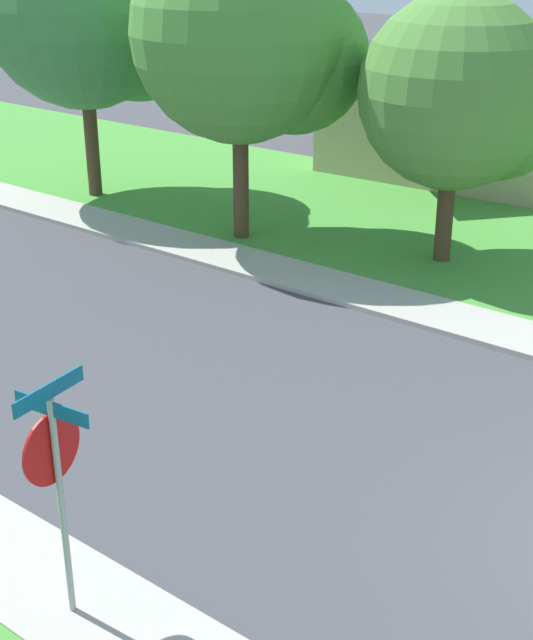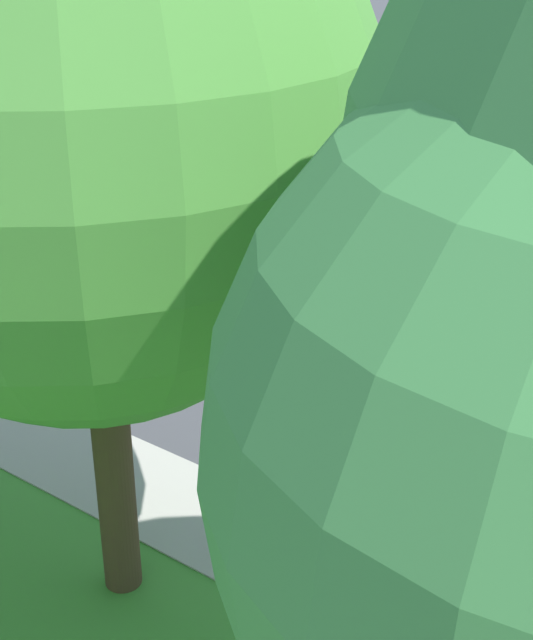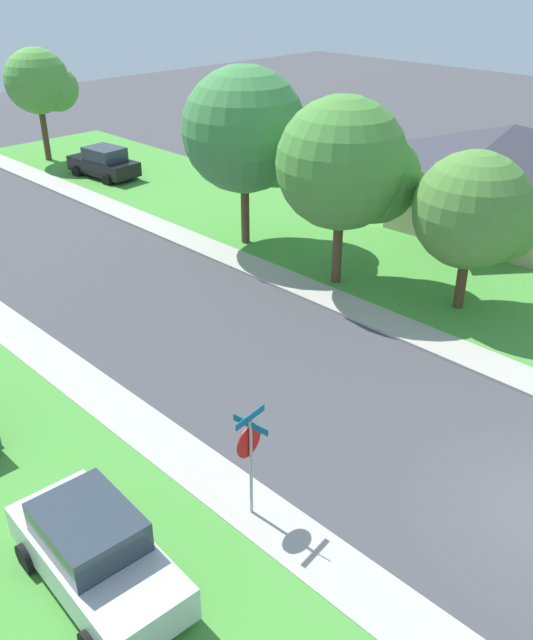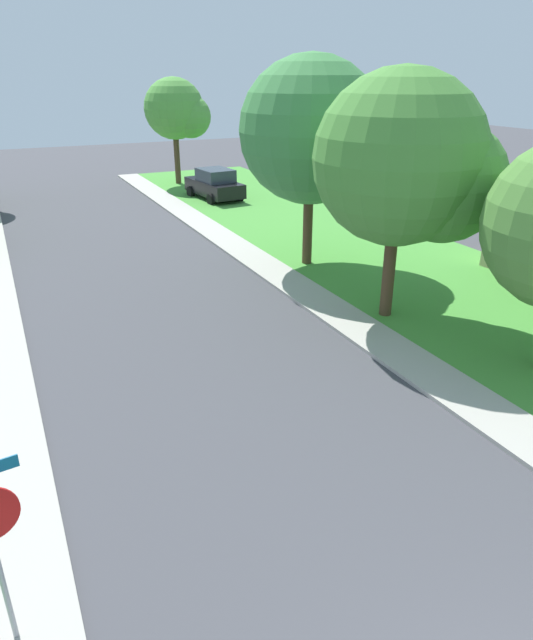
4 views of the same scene
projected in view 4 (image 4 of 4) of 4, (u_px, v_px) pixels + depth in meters
The scene contains 7 objects.
sidewalk_east at pixel (339, 314), 17.06m from camera, with size 1.40×56.00×0.10m, color #ADA89E.
lawn_east at pixel (458, 291), 18.92m from camera, with size 8.00×56.00×0.08m, color #479338.
sidewalk_west at pixel (1, 382), 13.33m from camera, with size 1.40×56.00×0.10m, color #ADA89E.
car_black_far_down_street at pixel (215, 184), 32.26m from camera, with size 2.38×4.47×1.76m.
tree_corner_large at pixel (411, 165), 15.18m from camera, with size 5.05×4.70×6.98m.
tree_sidewalk_far at pixel (320, 136), 19.66m from camera, with size 5.43×5.05×7.42m.
tree_sidewalk_mid at pixel (178, 111), 35.20m from camera, with size 4.01×3.73×6.55m.
Camera 4 is at (-4.06, -1.19, 6.76)m, focal length 31.64 mm.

